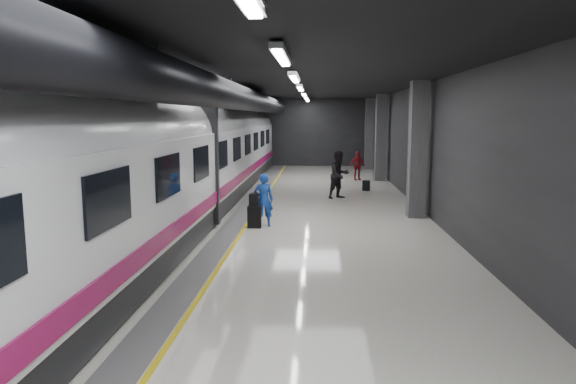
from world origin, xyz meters
name	(u,v)px	position (x,y,z in m)	size (l,w,h in m)	color
ground	(276,228)	(0.00, 0.00, 0.00)	(40.00, 40.00, 0.00)	white
platform_hall	(269,110)	(-0.29, 0.96, 3.54)	(10.02, 40.02, 4.51)	black
train	(168,159)	(-3.25, 0.00, 2.07)	(3.05, 38.00, 4.05)	black
traveler_main	(264,200)	(-0.39, 0.23, 0.82)	(0.60, 0.39, 1.63)	#1652AB
suitcase_main	(254,217)	(-0.65, -0.01, 0.33)	(0.41, 0.26, 0.67)	black
shoulder_bag	(254,200)	(-0.67, -0.02, 0.85)	(0.28, 0.15, 0.37)	black
traveler_far_a	(339,175)	(2.15, 5.81, 0.98)	(0.95, 0.74, 1.96)	black
traveler_far_b	(357,166)	(3.35, 12.03, 0.77)	(0.90, 0.37, 1.54)	maroon
suitcase_far	(366,186)	(3.47, 8.10, 0.24)	(0.32, 0.21, 0.47)	black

